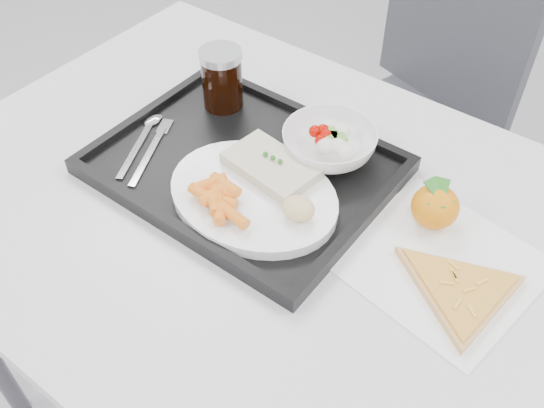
% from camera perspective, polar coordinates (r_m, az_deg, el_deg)
% --- Properties ---
extents(table, '(1.20, 0.80, 0.75)m').
position_cam_1_polar(table, '(0.96, 1.50, -4.04)').
color(table, silver).
rests_on(table, ground).
extents(chair, '(0.52, 0.53, 0.93)m').
position_cam_1_polar(chair, '(1.55, 14.10, 9.66)').
color(chair, '#37383E').
rests_on(chair, ground).
extents(tray, '(0.45, 0.35, 0.03)m').
position_cam_1_polar(tray, '(0.98, -2.68, 3.49)').
color(tray, black).
rests_on(tray, table).
extents(dinner_plate, '(0.27, 0.27, 0.02)m').
position_cam_1_polar(dinner_plate, '(0.91, -1.76, 0.79)').
color(dinner_plate, white).
rests_on(dinner_plate, tray).
extents(fish_fillet, '(0.15, 0.10, 0.03)m').
position_cam_1_polar(fish_fillet, '(0.93, -0.11, 3.62)').
color(fish_fillet, beige).
rests_on(fish_fillet, dinner_plate).
extents(bread_roll, '(0.06, 0.06, 0.03)m').
position_cam_1_polar(bread_roll, '(0.86, 2.51, -0.41)').
color(bread_roll, tan).
rests_on(bread_roll, dinner_plate).
extents(salad_bowl, '(0.15, 0.15, 0.05)m').
position_cam_1_polar(salad_bowl, '(0.98, 5.41, 5.69)').
color(salad_bowl, white).
rests_on(salad_bowl, tray).
extents(cola_glass, '(0.07, 0.07, 0.11)m').
position_cam_1_polar(cola_glass, '(1.07, -4.74, 11.78)').
color(cola_glass, black).
rests_on(cola_glass, tray).
extents(cutlery, '(0.12, 0.16, 0.01)m').
position_cam_1_polar(cutlery, '(1.04, -11.58, 6.03)').
color(cutlery, silver).
rests_on(cutlery, tray).
extents(napkin, '(0.28, 0.28, 0.00)m').
position_cam_1_polar(napkin, '(0.88, 15.43, -5.37)').
color(napkin, white).
rests_on(napkin, table).
extents(tangerine, '(0.08, 0.08, 0.07)m').
position_cam_1_polar(tangerine, '(0.91, 15.10, -0.23)').
color(tangerine, orange).
rests_on(tangerine, napkin).
extents(pizza_slice, '(0.24, 0.24, 0.02)m').
position_cam_1_polar(pizza_slice, '(0.85, 17.25, -7.77)').
color(pizza_slice, tan).
rests_on(pizza_slice, napkin).
extents(carrot_pile, '(0.11, 0.08, 0.02)m').
position_cam_1_polar(carrot_pile, '(0.88, -5.12, 0.69)').
color(carrot_pile, orange).
rests_on(carrot_pile, dinner_plate).
extents(salad_contents, '(0.09, 0.08, 0.02)m').
position_cam_1_polar(salad_contents, '(0.97, 5.88, 6.09)').
color(salad_contents, '#A40800').
rests_on(salad_contents, salad_bowl).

